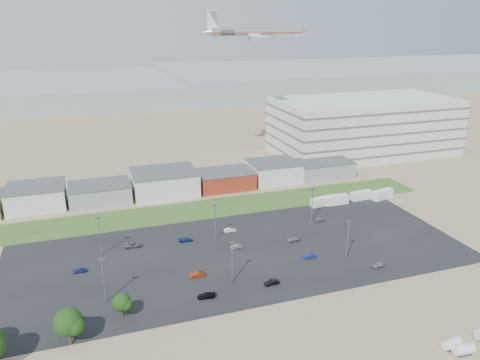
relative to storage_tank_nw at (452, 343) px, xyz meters
name	(u,v)px	position (x,y,z in m)	size (l,w,h in m)	color
ground	(248,296)	(-30.23, 28.95, -1.09)	(700.00, 700.00, 0.00)	#8E795A
parking_lot	(240,252)	(-25.23, 48.95, -1.08)	(120.00, 50.00, 0.01)	black
grass_strip	(194,210)	(-30.23, 80.95, -1.08)	(160.00, 16.00, 0.02)	#335520
hills_backdrop	(168,86)	(9.77, 343.95, 3.41)	(700.00, 200.00, 9.00)	gray
building_row	(133,186)	(-47.23, 99.95, 2.91)	(170.00, 20.00, 8.00)	silver
parking_garage	(364,126)	(59.77, 123.95, 11.41)	(80.00, 40.00, 25.00)	silver
storage_tank_nw	(452,343)	(0.00, 0.00, 0.00)	(3.63, 1.81, 2.18)	silver
storage_tank_sw	(464,349)	(0.82, -2.05, 0.05)	(3.79, 1.89, 2.27)	silver
box_trailer_a	(321,202)	(10.75, 71.63, 0.27)	(7.25, 2.27, 2.72)	silver
box_trailer_b	(336,200)	(16.32, 71.22, 0.43)	(8.11, 2.53, 3.04)	silver
box_trailer_c	(361,195)	(26.56, 72.24, 0.35)	(7.69, 2.40, 2.88)	silver
box_trailer_d	(383,194)	(33.93, 70.47, 0.45)	(8.23, 2.57, 3.09)	silver
tree_mid	(68,324)	(-67.69, 24.43, 3.24)	(5.77, 5.77, 8.66)	black
tree_right	(67,323)	(-68.02, 26.32, 2.37)	(4.61, 4.61, 6.92)	black
tree_near	(122,304)	(-57.48, 29.85, 2.02)	(4.14, 4.14, 6.21)	black
lightpole_front_l	(104,281)	(-60.46, 36.41, 4.25)	(1.26, 0.52, 10.68)	slate
lightpole_front_m	(232,262)	(-31.72, 35.61, 4.15)	(1.23, 0.51, 10.48)	slate
lightpole_front_r	(347,240)	(-0.71, 36.46, 4.36)	(1.28, 0.53, 10.89)	slate
lightpole_back_l	(100,237)	(-60.10, 59.02, 4.29)	(1.27, 0.53, 10.76)	slate
lightpole_back_m	(215,222)	(-29.24, 58.66, 4.12)	(1.22, 0.51, 10.41)	slate
lightpole_back_r	(312,205)	(1.59, 60.58, 4.39)	(1.29, 0.54, 10.96)	slate
airliner	(257,32)	(7.35, 124.41, 52.67)	(44.02, 30.01, 13.01)	silver
parked_car_1	(309,256)	(-9.29, 40.28, -0.51)	(1.23, 3.52, 1.16)	navy
parked_car_2	(379,265)	(4.95, 30.49, -0.49)	(1.43, 3.54, 1.21)	#A5A5AA
parked_car_3	(206,295)	(-39.23, 31.14, -0.51)	(1.62, 3.99, 1.16)	black
parked_car_4	(197,274)	(-39.01, 40.60, -0.50)	(1.25, 3.58, 1.18)	maroon
parked_car_5	(80,270)	(-65.73, 51.81, -0.54)	(1.30, 3.23, 1.10)	navy
parked_car_6	(186,240)	(-37.56, 59.99, -0.53)	(1.57, 3.87, 1.12)	navy
parked_car_7	(237,246)	(-25.37, 51.48, -0.50)	(1.24, 3.55, 1.17)	#595B5E
parked_car_8	(320,219)	(4.50, 60.26, -0.52)	(1.35, 3.36, 1.14)	#A5A5AA
parked_car_9	(133,245)	(-51.69, 61.30, -0.44)	(2.16, 4.68, 1.30)	#595B5E
parked_car_10	(73,319)	(-67.27, 31.59, -0.48)	(1.70, 4.19, 1.22)	maroon
parked_car_11	(230,230)	(-23.90, 61.94, -0.49)	(1.26, 3.61, 1.19)	silver
parked_car_12	(293,239)	(-9.28, 50.42, -0.51)	(1.63, 4.00, 1.16)	#A5A5AA
parked_car_13	(272,282)	(-23.41, 31.49, -0.49)	(1.26, 3.61, 1.19)	black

